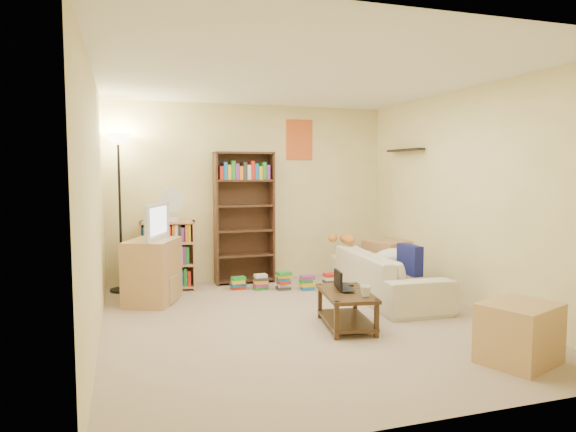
{
  "coord_description": "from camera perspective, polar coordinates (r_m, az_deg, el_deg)",
  "views": [
    {
      "loc": [
        -1.75,
        -4.91,
        1.56
      ],
      "look_at": [
        0.04,
        0.67,
        1.05
      ],
      "focal_mm": 32.0,
      "sensor_mm": 36.0,
      "label": 1
    }
  ],
  "objects": [
    {
      "name": "book_stacks",
      "position": [
        6.84,
        -0.24,
        -7.32
      ],
      "size": [
        1.35,
        0.55,
        0.24
      ],
      "color": "red",
      "rests_on": "ground"
    },
    {
      "name": "floor_lamp",
      "position": [
        6.93,
        -18.3,
        5.29
      ],
      "size": [
        0.35,
        0.35,
        2.04
      ],
      "color": "black",
      "rests_on": "ground"
    },
    {
      "name": "television",
      "position": [
        6.24,
        -14.96,
        -0.61
      ],
      "size": [
        0.81,
        0.64,
        0.43
      ],
      "primitive_type": "imported",
      "rotation": [
        0.0,
        0.0,
        1.16
      ],
      "color": "black",
      "rests_on": "tv_stand"
    },
    {
      "name": "tv_remote",
      "position": [
        5.48,
        6.7,
        -7.57
      ],
      "size": [
        0.07,
        0.15,
        0.02
      ],
      "primitive_type": "cube",
      "rotation": [
        0.0,
        0.0,
        0.14
      ],
      "color": "black",
      "rests_on": "coffee_table"
    },
    {
      "name": "short_bookshelf",
      "position": [
        6.95,
        -13.17,
        -4.3
      ],
      "size": [
        0.74,
        0.37,
        0.91
      ],
      "rotation": [
        0.0,
        0.0,
        -0.12
      ],
      "color": "tan",
      "rests_on": "ground"
    },
    {
      "name": "navy_pillow",
      "position": [
        6.08,
        13.37,
        -4.72
      ],
      "size": [
        0.13,
        0.38,
        0.34
      ],
      "primitive_type": "cube",
      "rotation": [
        0.0,
        0.0,
        1.61
      ],
      "color": "navy",
      "rests_on": "sofa"
    },
    {
      "name": "coffee_table",
      "position": [
        5.24,
        6.52,
        -9.83
      ],
      "size": [
        0.58,
        0.88,
        0.36
      ],
      "rotation": [
        0.0,
        0.0,
        -0.16
      ],
      "color": "#3D2917",
      "rests_on": "ground"
    },
    {
      "name": "room",
      "position": [
        5.22,
        1.84,
        5.66
      ],
      "size": [
        4.5,
        4.54,
        2.52
      ],
      "color": "tan",
      "rests_on": "ground"
    },
    {
      "name": "cream_blanket",
      "position": [
        6.53,
        11.79,
        -4.54
      ],
      "size": [
        0.53,
        0.38,
        0.23
      ],
      "primitive_type": "ellipsoid",
      "color": "white",
      "rests_on": "sofa"
    },
    {
      "name": "tv_stand",
      "position": [
        6.32,
        -14.84,
        -5.96
      ],
      "size": [
        0.74,
        0.85,
        0.76
      ],
      "primitive_type": "cube",
      "rotation": [
        0.0,
        0.0,
        -0.41
      ],
      "color": "tan",
      "rests_on": "ground"
    },
    {
      "name": "laptop_screen",
      "position": [
        5.24,
        5.59,
        -7.03
      ],
      "size": [
        0.05,
        0.27,
        0.18
      ],
      "primitive_type": "cube",
      "rotation": [
        0.0,
        0.0,
        -0.16
      ],
      "color": "white",
      "rests_on": "laptop"
    },
    {
      "name": "side_table",
      "position": [
        7.27,
        11.08,
        -5.07
      ],
      "size": [
        0.68,
        0.68,
        0.61
      ],
      "primitive_type": "cube",
      "rotation": [
        0.0,
        0.0,
        0.37
      ],
      "color": "tan",
      "rests_on": "ground"
    },
    {
      "name": "end_cabinet",
      "position": [
        4.69,
        24.31,
        -11.77
      ],
      "size": [
        0.73,
        0.67,
        0.49
      ],
      "primitive_type": "cube",
      "rotation": [
        0.0,
        0.0,
        0.37
      ],
      "color": "tan",
      "rests_on": "ground"
    },
    {
      "name": "tabby_cat",
      "position": [
        6.99,
        6.32,
        -2.51
      ],
      "size": [
        0.45,
        0.18,
        0.16
      ],
      "color": "orange",
      "rests_on": "sofa"
    },
    {
      "name": "laptop",
      "position": [
        5.29,
        6.84,
        -7.99
      ],
      "size": [
        0.41,
        0.32,
        0.03
      ],
      "primitive_type": "imported",
      "rotation": [
        0.0,
        0.0,
        1.44
      ],
      "color": "black",
      "rests_on": "coffee_table"
    },
    {
      "name": "sofa",
      "position": [
        6.46,
        10.81,
        -6.47
      ],
      "size": [
        2.06,
        1.0,
        0.57
      ],
      "primitive_type": "imported",
      "rotation": [
        0.0,
        0.0,
        1.51
      ],
      "color": "beige",
      "rests_on": "ground"
    },
    {
      "name": "mug",
      "position": [
        5.02,
        8.61,
        -8.24
      ],
      "size": [
        0.15,
        0.15,
        0.11
      ],
      "primitive_type": "imported",
      "rotation": [
        0.0,
        0.0,
        -0.15
      ],
      "color": "silver",
      "rests_on": "coffee_table"
    },
    {
      "name": "desk_fan",
      "position": [
        6.84,
        -12.83,
        1.35
      ],
      "size": [
        0.32,
        0.18,
        0.44
      ],
      "color": "white",
      "rests_on": "short_bookshelf"
    },
    {
      "name": "tall_bookshelf",
      "position": [
        7.17,
        -4.89,
        0.2
      ],
      "size": [
        0.82,
        0.28,
        1.83
      ],
      "rotation": [
        0.0,
        0.0,
        -0.01
      ],
      "color": "#47281B",
      "rests_on": "ground"
    }
  ]
}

